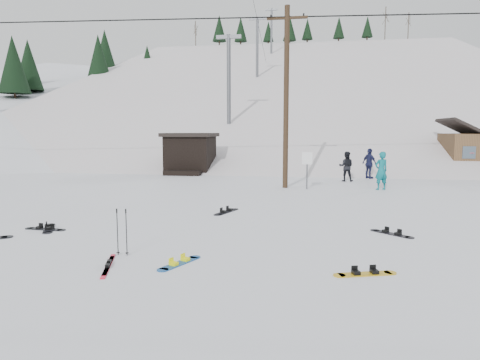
# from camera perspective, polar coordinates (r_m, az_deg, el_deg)

# --- Properties ---
(ground) EXTENTS (200.00, 200.00, 0.00)m
(ground) POSITION_cam_1_polar(r_m,az_deg,el_deg) (8.94, -12.92, -12.55)
(ground) COLOR white
(ground) RESTS_ON ground
(ski_slope) EXTENTS (60.00, 85.24, 65.97)m
(ski_slope) POSITION_cam_1_polar(r_m,az_deg,el_deg) (64.62, 6.31, -6.78)
(ski_slope) COLOR silver
(ski_slope) RESTS_ON ground
(ridge_left) EXTENTS (47.54, 95.03, 58.38)m
(ridge_left) POSITION_cam_1_polar(r_m,az_deg,el_deg) (69.63, -25.29, -5.56)
(ridge_left) COLOR white
(ridge_left) RESTS_ON ground
(treeline_left) EXTENTS (20.00, 64.00, 10.00)m
(treeline_left) POSITION_cam_1_polar(r_m,az_deg,el_deg) (60.68, -28.53, 3.05)
(treeline_left) COLOR black
(treeline_left) RESTS_ON ground
(treeline_crest) EXTENTS (50.00, 6.00, 10.00)m
(treeline_crest) POSITION_cam_1_polar(r_m,az_deg,el_deg) (93.90, 7.45, 4.77)
(treeline_crest) COLOR black
(treeline_crest) RESTS_ON ski_slope
(utility_pole) EXTENTS (2.00, 0.26, 9.00)m
(utility_pole) POSITION_cam_1_polar(r_m,az_deg,el_deg) (21.90, 6.18, 11.21)
(utility_pole) COLOR #3A2819
(utility_pole) RESTS_ON ground
(trail_sign) EXTENTS (0.50, 0.09, 1.85)m
(trail_sign) POSITION_cam_1_polar(r_m,az_deg,el_deg) (21.43, 8.94, 2.15)
(trail_sign) COLOR #595B60
(trail_sign) RESTS_ON ground
(lift_hut) EXTENTS (3.40, 4.10, 2.75)m
(lift_hut) POSITION_cam_1_polar(r_m,az_deg,el_deg) (29.94, -6.64, 3.60)
(lift_hut) COLOR black
(lift_hut) RESTS_ON ground
(lift_tower_near) EXTENTS (2.20, 0.36, 8.00)m
(lift_tower_near) POSITION_cam_1_polar(r_m,az_deg,el_deg) (38.80, -1.50, 13.93)
(lift_tower_near) COLOR #595B60
(lift_tower_near) RESTS_ON ski_slope
(lift_tower_mid) EXTENTS (2.20, 0.36, 8.00)m
(lift_tower_mid) POSITION_cam_1_polar(r_m,az_deg,el_deg) (59.36, 2.32, 17.72)
(lift_tower_mid) COLOR #595B60
(lift_tower_mid) RESTS_ON ski_slope
(lift_tower_far) EXTENTS (2.20, 0.36, 8.00)m
(lift_tower_far) POSITION_cam_1_polar(r_m,az_deg,el_deg) (80.17, 4.22, 19.52)
(lift_tower_far) COLOR #595B60
(lift_tower_far) RESTS_ON ski_slope
(hero_snowboard) EXTENTS (0.67, 1.23, 0.09)m
(hero_snowboard) POSITION_cam_1_polar(r_m,az_deg,el_deg) (9.64, -8.06, -10.87)
(hero_snowboard) COLOR #17539B
(hero_snowboard) RESTS_ON ground
(hero_skis) EXTENTS (0.63, 1.62, 0.09)m
(hero_skis) POSITION_cam_1_polar(r_m,az_deg,el_deg) (9.82, -17.15, -10.77)
(hero_skis) COLOR red
(hero_skis) RESTS_ON ground
(ski_poles) EXTENTS (0.30, 0.08, 1.10)m
(ski_poles) POSITION_cam_1_polar(r_m,az_deg,el_deg) (10.42, -15.47, -6.63)
(ski_poles) COLOR black
(ski_poles) RESTS_ON ground
(board_scatter_a) EXTENTS (1.32, 0.31, 0.09)m
(board_scatter_a) POSITION_cam_1_polar(r_m,az_deg,el_deg) (13.95, -24.54, -5.93)
(board_scatter_a) COLOR black
(board_scatter_a) RESTS_ON ground
(board_scatter_b) EXTENTS (0.82, 1.27, 0.10)m
(board_scatter_b) POSITION_cam_1_polar(r_m,az_deg,el_deg) (14.00, -24.13, -5.87)
(board_scatter_b) COLOR black
(board_scatter_b) RESTS_ON ground
(board_scatter_d) EXTENTS (1.06, 0.99, 0.09)m
(board_scatter_d) POSITION_cam_1_polar(r_m,az_deg,el_deg) (12.88, 19.56, -6.72)
(board_scatter_d) COLOR black
(board_scatter_d) RESTS_ON ground
(board_scatter_e) EXTENTS (1.29, 0.59, 0.09)m
(board_scatter_e) POSITION_cam_1_polar(r_m,az_deg,el_deg) (9.23, 16.33, -11.87)
(board_scatter_e) COLOR gold
(board_scatter_e) RESTS_ON ground
(board_scatter_f) EXTENTS (0.67, 1.42, 0.10)m
(board_scatter_f) POSITION_cam_1_polar(r_m,az_deg,el_deg) (15.35, -1.83, -4.22)
(board_scatter_f) COLOR black
(board_scatter_f) RESTS_ON ground
(skier_teal) EXTENTS (0.81, 0.70, 1.89)m
(skier_teal) POSITION_cam_1_polar(r_m,az_deg,el_deg) (22.16, 18.32, 1.18)
(skier_teal) COLOR #0B6770
(skier_teal) RESTS_ON ground
(skier_dark) EXTENTS (0.91, 0.75, 1.72)m
(skier_dark) POSITION_cam_1_polar(r_m,az_deg,el_deg) (25.34, 13.98, 1.77)
(skier_dark) COLOR black
(skier_dark) RESTS_ON ground
(skier_pink) EXTENTS (1.13, 0.70, 1.68)m
(skier_pink) POSITION_cam_1_polar(r_m,az_deg,el_deg) (31.79, 28.34, 2.08)
(skier_pink) COLOR #C24452
(skier_pink) RESTS_ON ground
(skier_navy) EXTENTS (1.02, 1.13, 1.84)m
(skier_navy) POSITION_cam_1_polar(r_m,az_deg,el_deg) (27.16, 16.87, 2.12)
(skier_navy) COLOR #1B1E43
(skier_navy) RESTS_ON ground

